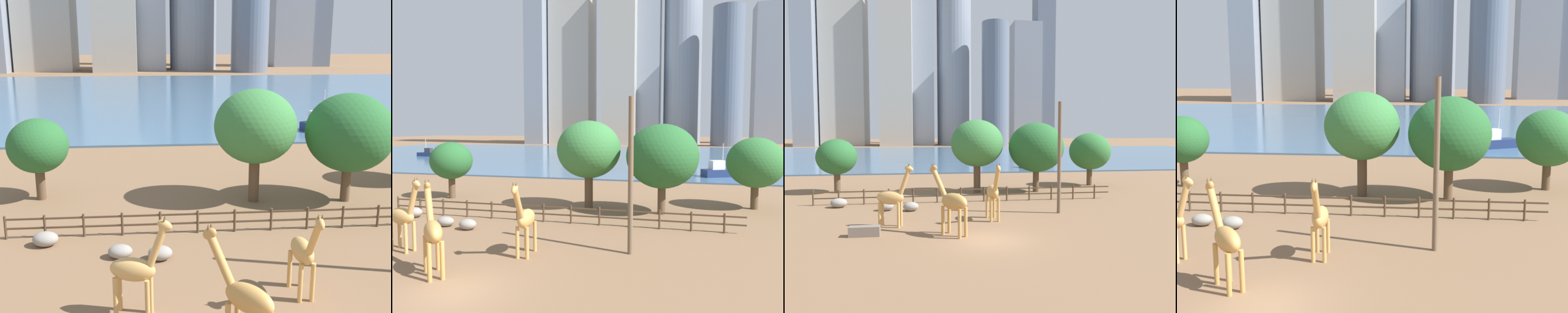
% 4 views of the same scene
% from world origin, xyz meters
% --- Properties ---
extents(ground_plane, '(400.00, 400.00, 0.00)m').
position_xyz_m(ground_plane, '(0.00, 80.00, 0.00)').
color(ground_plane, brown).
extents(harbor_water, '(180.00, 86.00, 0.20)m').
position_xyz_m(harbor_water, '(0.00, 77.00, 0.10)').
color(harbor_water, '#476B8C').
rests_on(harbor_water, ground).
extents(giraffe_tall, '(0.86, 2.90, 4.16)m').
position_xyz_m(giraffe_tall, '(1.01, 4.90, 1.98)').
color(giraffe_tall, tan).
rests_on(giraffe_tall, ground).
extents(giraffe_companion, '(2.58, 1.17, 4.17)m').
position_xyz_m(giraffe_companion, '(-5.80, 4.03, 1.94)').
color(giraffe_companion, tan).
rests_on(giraffe_companion, ground).
extents(giraffe_young, '(2.51, 2.62, 4.28)m').
position_xyz_m(giraffe_young, '(-2.09, 1.46, 2.06)').
color(giraffe_young, '#C18C47').
rests_on(giraffe_young, ground).
extents(utility_pole, '(0.28, 0.28, 8.43)m').
position_xyz_m(utility_pole, '(6.36, 6.54, 4.21)').
color(utility_pole, brown).
rests_on(utility_pole, ground).
extents(boulder_near_fence, '(1.18, 0.94, 0.71)m').
position_xyz_m(boulder_near_fence, '(-4.83, 8.81, 0.35)').
color(boulder_near_fence, gray).
rests_on(boulder_near_fence, ground).
extents(boulder_by_pole, '(1.20, 0.89, 0.67)m').
position_xyz_m(boulder_by_pole, '(-6.77, 9.20, 0.33)').
color(boulder_by_pole, gray).
rests_on(boulder_by_pole, ground).
extents(boulder_small, '(1.32, 1.01, 0.76)m').
position_xyz_m(boulder_small, '(-10.72, 10.95, 0.38)').
color(boulder_small, gray).
rests_on(boulder_small, ground).
extents(enclosure_fence, '(26.12, 0.14, 1.30)m').
position_xyz_m(enclosure_fence, '(-0.29, 12.00, 0.76)').
color(enclosure_fence, '#4C3826').
rests_on(enclosure_fence, ground).
extents(tree_left_large, '(5.29, 5.29, 7.37)m').
position_xyz_m(tree_left_large, '(1.45, 17.08, 4.96)').
color(tree_left_large, brown).
rests_on(tree_left_large, ground).
extents(tree_center_broad, '(4.65, 4.65, 5.99)m').
position_xyz_m(tree_center_broad, '(14.89, 20.34, 3.88)').
color(tree_center_broad, brown).
rests_on(tree_center_broad, ground).
extents(tree_right_tall, '(5.61, 5.61, 7.10)m').
position_xyz_m(tree_right_tall, '(7.47, 16.60, 4.55)').
color(tree_right_tall, brown).
rests_on(tree_right_tall, ground).
extents(tree_left_small, '(3.96, 3.96, 5.42)m').
position_xyz_m(tree_left_small, '(-12.55, 18.67, 3.60)').
color(tree_left_small, brown).
rests_on(tree_left_small, ground).
extents(boat_ferry, '(5.29, 3.86, 4.51)m').
position_xyz_m(boat_ferry, '(13.93, 40.30, 0.96)').
color(boat_ferry, navy).
rests_on(boat_ferry, harbor_water).
extents(boat_sailboat, '(4.45, 1.85, 3.92)m').
position_xyz_m(boat_sailboat, '(-48.41, 62.74, 0.86)').
color(boat_sailboat, navy).
rests_on(boat_sailboat, harbor_water).
extents(skyline_tower_needle, '(11.74, 14.31, 79.17)m').
position_xyz_m(skyline_tower_needle, '(-6.48, 148.80, 39.59)').
color(skyline_tower_needle, '#939EAD').
rests_on(skyline_tower_needle, ground).
extents(skyline_block_central, '(13.63, 11.34, 58.21)m').
position_xyz_m(skyline_block_central, '(44.45, 163.56, 29.10)').
color(skyline_block_central, gray).
rests_on(skyline_block_central, ground).
extents(skyline_tower_glass, '(17.27, 15.22, 99.29)m').
position_xyz_m(skyline_tower_glass, '(-37.53, 146.42, 49.65)').
color(skyline_tower_glass, '#ADA89E').
rests_on(skyline_tower_glass, ground).
extents(skyline_block_left, '(14.88, 14.88, 81.44)m').
position_xyz_m(skyline_block_left, '(8.31, 148.40, 40.72)').
color(skyline_block_left, gray).
rests_on(skyline_block_left, ground).
extents(skyline_block_right, '(12.93, 15.17, 65.15)m').
position_xyz_m(skyline_block_right, '(-15.98, 141.91, 32.57)').
color(skyline_block_right, '#ADA89E').
rests_on(skyline_block_right, ground).
extents(skyline_tower_short, '(11.21, 11.21, 50.56)m').
position_xyz_m(skyline_tower_short, '(24.47, 136.13, 25.28)').
color(skyline_tower_short, slate).
rests_on(skyline_tower_short, ground).
extents(skyline_block_wide, '(8.16, 12.81, 82.95)m').
position_xyz_m(skyline_block_wide, '(-50.86, 140.03, 41.47)').
color(skyline_block_wide, gray).
rests_on(skyline_block_wide, ground).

